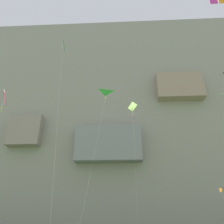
{
  "coord_description": "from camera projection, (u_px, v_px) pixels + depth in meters",
  "views": [
    {
      "loc": [
        3.41,
        1.09,
        3.41
      ],
      "look_at": [
        2.33,
        23.41,
        14.62
      ],
      "focal_mm": 34.99,
      "sensor_mm": 36.0,
      "label": 1
    }
  ],
  "objects": [
    {
      "name": "kite_banner_upper_left",
      "position": [
        63.0,
        64.0,
        29.35
      ],
      "size": [
        2.74,
        6.29,
        26.34
      ],
      "color": "black",
      "rests_on": "ground"
    },
    {
      "name": "cliff_face",
      "position": [
        112.0,
        126.0,
        74.1
      ],
      "size": [
        180.0,
        33.58,
        64.75
      ],
      "color": "gray",
      "rests_on": "ground"
    },
    {
      "name": "kite_delta_high_left",
      "position": [
        105.0,
        101.0,
        31.43
      ],
      "size": [
        3.15,
        6.05,
        19.51
      ],
      "color": "green",
      "rests_on": "ground"
    },
    {
      "name": "kite_diamond_upper_mid",
      "position": [
        2.0,
        104.0,
        17.88
      ],
      "size": [
        0.76,
        2.96,
        13.37
      ],
      "color": "pink",
      "rests_on": "ground"
    },
    {
      "name": "kite_diamond_far_right",
      "position": [
        133.0,
        108.0,
        42.66
      ],
      "size": [
        1.8,
        6.19,
        24.94
      ],
      "color": "#8CCC33",
      "rests_on": "ground"
    }
  ]
}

